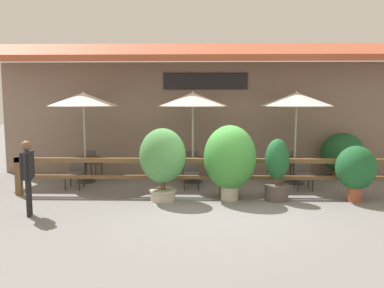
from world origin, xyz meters
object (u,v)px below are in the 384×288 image
at_px(chair_far_wallside, 288,163).
at_px(potted_plant_entrance_palm, 230,159).
at_px(dining_table_far, 295,164).
at_px(potted_plant_corner_fern, 342,153).
at_px(dining_table_near, 85,163).
at_px(chair_near_streetside, 75,171).
at_px(potted_plant_broad_leaf, 277,170).
at_px(chair_middle_streetside, 191,171).
at_px(potted_plant_small_flowering, 163,158).
at_px(dining_table_middle, 193,163).
at_px(pedestrian, 28,168).
at_px(potted_plant_tall_tropical, 356,169).
at_px(patio_umbrella_near, 83,99).
at_px(patio_umbrella_far, 297,99).
at_px(chair_near_wallside, 92,162).
at_px(patio_umbrella_middle, 193,99).
at_px(chair_far_streetside, 303,172).
at_px(chair_middle_wallside, 191,162).

bearing_deg(chair_far_wallside, potted_plant_entrance_palm, 47.89).
relative_size(dining_table_far, potted_plant_corner_fern, 0.73).
xyz_separation_m(dining_table_near, dining_table_far, (6.07, -0.07, 0.00)).
relative_size(chair_near_streetside, potted_plant_broad_leaf, 0.57).
distance_m(chair_middle_streetside, potted_plant_small_flowering, 1.51).
xyz_separation_m(dining_table_middle, pedestrian, (-3.30, -3.29, 0.43)).
bearing_deg(potted_plant_corner_fern, dining_table_near, -173.18).
bearing_deg(potted_plant_tall_tropical, patio_umbrella_near, 163.86).
bearing_deg(chair_far_wallside, patio_umbrella_far, 86.80).
bearing_deg(patio_umbrella_far, potted_plant_broad_leaf, -115.32).
bearing_deg(chair_near_wallside, potted_plant_corner_fern, -166.18).
bearing_deg(potted_plant_broad_leaf, potted_plant_tall_tropical, -3.04).
bearing_deg(chair_far_wallside, potted_plant_tall_tropical, 104.30).
height_order(chair_far_wallside, pedestrian, pedestrian).
height_order(chair_middle_streetside, potted_plant_tall_tropical, potted_plant_tall_tropical).
xyz_separation_m(dining_table_middle, chair_far_wallside, (2.90, 0.69, -0.10)).
distance_m(potted_plant_tall_tropical, potted_plant_broad_leaf, 1.82).
bearing_deg(patio_umbrella_middle, potted_plant_corner_fern, 11.38).
relative_size(patio_umbrella_middle, chair_middle_streetside, 3.11).
bearing_deg(chair_middle_streetside, dining_table_far, 10.58).
xyz_separation_m(potted_plant_tall_tropical, potted_plant_broad_leaf, (-1.81, 0.10, -0.04)).
distance_m(chair_far_streetside, pedestrian, 6.77).
height_order(chair_middle_streetside, dining_table_far, chair_middle_streetside).
bearing_deg(potted_plant_broad_leaf, potted_plant_small_flowering, -178.09).
bearing_deg(pedestrian, dining_table_far, 103.80).
xyz_separation_m(patio_umbrella_middle, chair_far_streetside, (2.97, -0.81, -1.94)).
relative_size(dining_table_near, potted_plant_entrance_palm, 0.56).
distance_m(patio_umbrella_middle, dining_table_far, 3.46).
bearing_deg(dining_table_far, patio_umbrella_near, 179.38).
relative_size(patio_umbrella_near, chair_middle_streetside, 3.11).
bearing_deg(chair_middle_wallside, potted_plant_small_flowering, 63.74).
xyz_separation_m(dining_table_far, potted_plant_broad_leaf, (-0.88, -1.86, 0.17)).
height_order(dining_table_near, patio_umbrella_far, patio_umbrella_far).
bearing_deg(patio_umbrella_middle, patio_umbrella_near, 179.92).
distance_m(chair_near_wallside, dining_table_middle, 3.28).
bearing_deg(patio_umbrella_near, chair_near_wallside, 92.90).
distance_m(patio_umbrella_near, potted_plant_broad_leaf, 5.78).
distance_m(chair_near_streetside, patio_umbrella_far, 6.45).
bearing_deg(dining_table_middle, pedestrian, -135.04).
height_order(patio_umbrella_far, potted_plant_corner_fern, patio_umbrella_far).
height_order(dining_table_far, pedestrian, pedestrian).
bearing_deg(chair_near_wallside, patio_umbrella_far, -175.20).
bearing_deg(chair_middle_streetside, patio_umbrella_near, 163.56).
bearing_deg(patio_umbrella_far, chair_middle_wallside, 164.63).
distance_m(chair_near_streetside, potted_plant_corner_fern, 8.02).
relative_size(potted_plant_small_flowering, potted_plant_entrance_palm, 0.96).
height_order(dining_table_near, potted_plant_broad_leaf, potted_plant_broad_leaf).
distance_m(dining_table_near, chair_far_wallside, 6.08).
height_order(potted_plant_tall_tropical, potted_plant_broad_leaf, potted_plant_broad_leaf).
height_order(patio_umbrella_middle, potted_plant_tall_tropical, patio_umbrella_middle).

